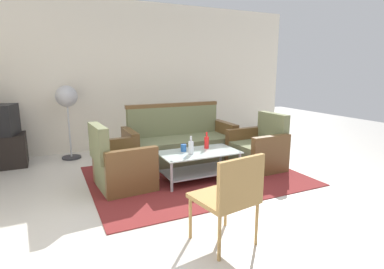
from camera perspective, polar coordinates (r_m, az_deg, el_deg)
The scene contains 12 objects.
ground_plane at distance 3.86m, azimuth 6.23°, elevation -11.43°, with size 14.00×14.00×0.00m, color beige.
wall_back at distance 6.35m, azimuth -8.35°, elevation 10.70°, with size 6.52×0.12×2.80m.
rug at distance 4.53m, azimuth 0.54°, elevation -7.65°, with size 2.94×2.24×0.01m, color maroon.
couch at distance 5.11m, azimuth -2.31°, elevation -1.77°, with size 1.81×0.76×0.96m.
armchair_left at distance 4.14m, azimuth -12.96°, elevation -5.79°, with size 0.75×0.81×0.85m.
armchair_right at distance 4.92m, azimuth 12.19°, elevation -2.92°, with size 0.72×0.78×0.85m.
coffee_table at distance 4.30m, azimuth 1.24°, elevation -5.01°, with size 1.10×0.60×0.40m.
bottle_clear at distance 4.13m, azimuth -0.19°, elevation -2.39°, with size 0.07×0.07×0.25m.
bottle_red at distance 4.43m, azimuth 2.73°, elevation -1.45°, with size 0.07×0.07×0.24m.
cup at distance 4.28m, azimuth -1.59°, elevation -2.48°, with size 0.08×0.08×0.10m, color #2659A5.
pedestal_fan at distance 5.63m, azimuth -22.21°, elevation 5.85°, with size 0.36×0.36×1.27m.
wicker_chair at distance 2.68m, azimuth 7.15°, elevation -10.79°, with size 0.55×0.55×0.84m.
Camera 1 is at (-1.88, -3.00, 1.53)m, focal length 28.73 mm.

